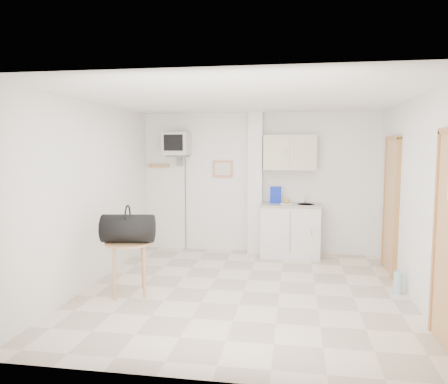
% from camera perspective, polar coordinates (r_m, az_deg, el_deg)
% --- Properties ---
extents(ground, '(4.50, 4.50, 0.00)m').
position_cam_1_polar(ground, '(5.91, 2.60, -12.82)').
color(ground, beige).
rests_on(ground, ground).
extents(room_envelope, '(4.24, 4.54, 2.55)m').
position_cam_1_polar(room_envelope, '(5.67, 5.19, 2.27)').
color(room_envelope, white).
rests_on(room_envelope, ground).
extents(kitchenette, '(1.03, 0.58, 2.10)m').
position_cam_1_polar(kitchenette, '(7.64, 8.65, -2.37)').
color(kitchenette, silver).
rests_on(kitchenette, ground).
extents(crt_television, '(0.44, 0.45, 2.15)m').
position_cam_1_polar(crt_television, '(7.86, -6.21, 6.17)').
color(crt_television, slate).
rests_on(crt_television, ground).
extents(round_table, '(0.60, 0.60, 0.69)m').
position_cam_1_polar(round_table, '(5.77, -12.34, -7.31)').
color(round_table, '#A37D48').
rests_on(round_table, ground).
extents(duffel_bag, '(0.69, 0.44, 0.48)m').
position_cam_1_polar(duffel_bag, '(5.68, -12.43, -4.64)').
color(duffel_bag, black).
rests_on(duffel_bag, round_table).
extents(water_bottle, '(0.11, 0.11, 0.33)m').
position_cam_1_polar(water_bottle, '(6.18, 21.76, -10.93)').
color(water_bottle, '#94BCCA').
rests_on(water_bottle, ground).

